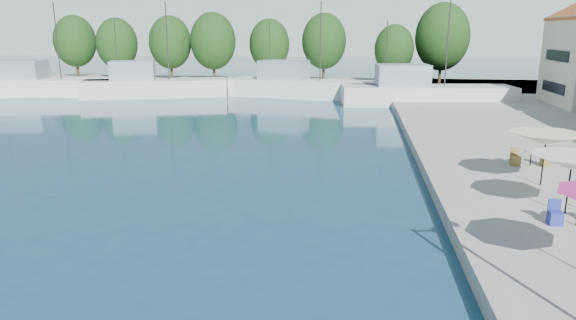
# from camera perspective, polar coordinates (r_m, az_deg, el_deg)

# --- Properties ---
(quay_far) EXTENTS (90.00, 16.00, 0.60)m
(quay_far) POSITION_cam_1_polar(r_m,az_deg,el_deg) (64.67, -1.98, 8.35)
(quay_far) COLOR #A09C90
(quay_far) RESTS_ON ground
(hill_west) EXTENTS (180.00, 40.00, 16.00)m
(hill_west) POSITION_cam_1_polar(r_m,az_deg,el_deg) (159.81, -4.36, 14.59)
(hill_west) COLOR gray
(hill_west) RESTS_ON ground
(hill_east) EXTENTS (140.00, 40.00, 12.00)m
(hill_east) POSITION_cam_1_polar(r_m,az_deg,el_deg) (180.34, 20.07, 13.12)
(hill_east) COLOR gray
(hill_east) RESTS_ON ground
(trawler_01) EXTENTS (18.90, 7.74, 10.20)m
(trawler_01) POSITION_cam_1_polar(r_m,az_deg,el_deg) (62.52, -25.81, 7.45)
(trawler_01) COLOR white
(trawler_01) RESTS_ON ground
(trawler_02) EXTENTS (15.37, 8.19, 10.20)m
(trawler_02) POSITION_cam_1_polar(r_m,az_deg,el_deg) (57.16, -14.90, 7.88)
(trawler_02) COLOR silver
(trawler_02) RESTS_ON ground
(trawler_03) EXTENTS (16.69, 7.57, 10.20)m
(trawler_03) POSITION_cam_1_polar(r_m,az_deg,el_deg) (55.07, 1.50, 8.12)
(trawler_03) COLOR white
(trawler_03) RESTS_ON ground
(trawler_04) EXTENTS (16.39, 5.80, 10.20)m
(trawler_04) POSITION_cam_1_polar(r_m,az_deg,el_deg) (50.82, 14.71, 7.15)
(trawler_04) COLOR silver
(trawler_04) RESTS_ON ground
(tree_01) EXTENTS (5.66, 5.66, 8.38)m
(tree_01) POSITION_cam_1_polar(r_m,az_deg,el_deg) (78.61, -22.60, 12.09)
(tree_01) COLOR #3F2B19
(tree_01) RESTS_ON quay_far
(tree_02) EXTENTS (5.37, 5.37, 7.95)m
(tree_02) POSITION_cam_1_polar(r_m,az_deg,el_deg) (73.21, -18.48, 12.16)
(tree_02) COLOR #3F2B19
(tree_02) RESTS_ON quay_far
(tree_03) EXTENTS (5.57, 5.57, 8.24)m
(tree_03) POSITION_cam_1_polar(r_m,az_deg,el_deg) (71.35, -12.97, 12.62)
(tree_03) COLOR #3F2B19
(tree_03) RESTS_ON quay_far
(tree_04) EXTENTS (5.81, 5.81, 8.59)m
(tree_04) POSITION_cam_1_polar(r_m,az_deg,el_deg) (68.13, -8.33, 12.94)
(tree_04) COLOR #3F2B19
(tree_04) RESTS_ON quay_far
(tree_05) EXTENTS (5.28, 5.28, 7.81)m
(tree_05) POSITION_cam_1_polar(r_m,az_deg,el_deg) (68.69, -2.08, 12.71)
(tree_05) COLOR #3F2B19
(tree_05) RESTS_ON quay_far
(tree_06) EXTENTS (5.76, 5.76, 8.53)m
(tree_06) POSITION_cam_1_polar(r_m,az_deg,el_deg) (68.53, 4.02, 13.03)
(tree_06) COLOR #3F2B19
(tree_06) RESTS_ON quay_far
(tree_07) EXTENTS (4.76, 4.76, 7.05)m
(tree_07) POSITION_cam_1_polar(r_m,az_deg,el_deg) (64.83, 11.71, 11.95)
(tree_07) COLOR #3F2B19
(tree_07) RESTS_ON quay_far
(tree_08) EXTENTS (6.49, 6.49, 9.60)m
(tree_08) POSITION_cam_1_polar(r_m,az_deg,el_deg) (66.42, 16.77, 12.98)
(tree_08) COLOR #3F2B19
(tree_08) RESTS_ON quay_far
(umbrella_white) EXTENTS (2.81, 2.81, 2.13)m
(umbrella_white) POSITION_cam_1_polar(r_m,az_deg,el_deg) (20.36, 29.01, -0.24)
(umbrella_white) COLOR black
(umbrella_white) RESTS_ON quay_right
(umbrella_cream) EXTENTS (2.98, 2.98, 2.24)m
(umbrella_cream) POSITION_cam_1_polar(r_m,az_deg,el_deg) (23.71, 26.76, 2.13)
(umbrella_cream) COLOR black
(umbrella_cream) RESTS_ON quay_right
(cafe_table_03) EXTENTS (1.82, 0.70, 0.76)m
(cafe_table_03) POSITION_cam_1_polar(r_m,az_deg,el_deg) (27.23, 25.34, -0.00)
(cafe_table_03) COLOR black
(cafe_table_03) RESTS_ON quay_right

